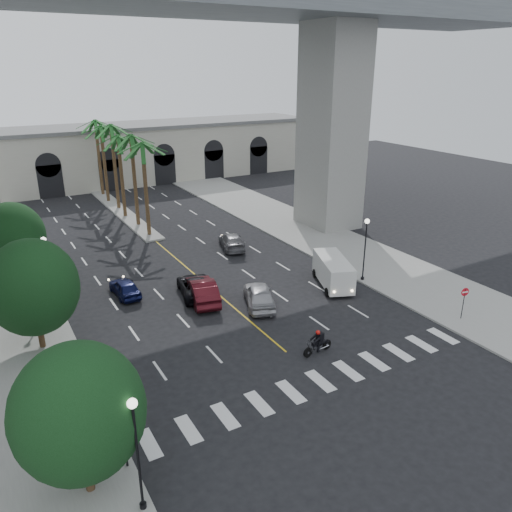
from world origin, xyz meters
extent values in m
plane|color=black|center=(0.00, 0.00, 0.00)|extent=(140.00, 140.00, 0.00)
cube|color=gray|center=(-15.00, 15.00, 0.07)|extent=(8.00, 100.00, 0.15)
cube|color=gray|center=(15.00, 15.00, 0.07)|extent=(8.00, 100.00, 0.15)
cube|color=gray|center=(0.00, 38.00, 0.10)|extent=(2.00, 24.00, 0.20)
cube|color=beige|center=(0.00, 55.00, 4.00)|extent=(70.00, 10.00, 8.00)
cube|color=slate|center=(0.00, 55.00, 8.25)|extent=(71.00, 10.50, 0.50)
cube|color=gray|center=(18.50, 22.00, 10.40)|extent=(5.00, 6.00, 20.80)
cylinder|color=#47331E|center=(0.00, 28.00, 4.75)|extent=(0.40, 0.40, 9.50)
cylinder|color=#47331E|center=(0.10, 32.00, 4.90)|extent=(0.40, 0.40, 9.80)
cylinder|color=#47331E|center=(-0.20, 36.00, 4.65)|extent=(0.40, 0.40, 9.30)
cylinder|color=#47331E|center=(0.15, 40.00, 5.05)|extent=(0.40, 0.40, 10.10)
cylinder|color=#47331E|center=(-0.10, 44.00, 4.80)|extent=(0.40, 0.40, 9.60)
cylinder|color=#47331E|center=(0.20, 48.00, 4.95)|extent=(0.40, 0.40, 9.90)
cylinder|color=#382616|center=(-13.00, -3.00, 1.17)|extent=(0.36, 0.36, 2.34)
ellipsoid|color=black|center=(-13.00, -3.00, 4.03)|extent=(5.20, 5.20, 5.72)
cylinder|color=#382616|center=(-13.00, 10.00, 1.22)|extent=(0.36, 0.36, 2.45)
ellipsoid|color=black|center=(-13.00, 10.00, 4.22)|extent=(5.44, 5.44, 5.98)
cylinder|color=#382616|center=(-13.00, 22.00, 1.13)|extent=(0.36, 0.36, 2.27)
ellipsoid|color=black|center=(-13.00, 22.00, 3.91)|extent=(5.04, 5.04, 5.54)
cylinder|color=black|center=(-11.40, -5.00, 0.18)|extent=(0.28, 0.28, 0.36)
cylinder|color=black|center=(-11.40, -5.00, 2.60)|extent=(0.11, 0.11, 5.00)
sphere|color=white|center=(-11.40, -5.00, 5.15)|extent=(0.40, 0.40, 0.40)
cylinder|color=black|center=(-11.40, 16.00, 0.18)|extent=(0.28, 0.28, 0.36)
cylinder|color=black|center=(-11.40, 16.00, 2.60)|extent=(0.11, 0.11, 5.00)
sphere|color=white|center=(-11.40, 16.00, 5.15)|extent=(0.40, 0.40, 0.40)
cylinder|color=black|center=(11.40, 8.00, 0.18)|extent=(0.28, 0.28, 0.36)
cylinder|color=black|center=(11.40, 8.00, 2.60)|extent=(0.11, 0.11, 5.00)
sphere|color=white|center=(11.40, 8.00, 5.15)|extent=(0.40, 0.40, 0.40)
cylinder|color=black|center=(-11.30, -2.50, 1.75)|extent=(0.10, 0.10, 3.50)
cube|color=black|center=(-11.30, -2.50, 3.25)|extent=(0.25, 0.18, 0.80)
cylinder|color=black|center=(-11.30, 1.50, 1.75)|extent=(0.10, 0.10, 3.50)
cube|color=black|center=(-11.30, 1.50, 3.25)|extent=(0.25, 0.18, 0.80)
cylinder|color=black|center=(0.82, 0.87, 0.33)|extent=(0.66, 0.18, 0.65)
cylinder|color=black|center=(2.37, 1.04, 0.33)|extent=(0.66, 0.18, 0.65)
cube|color=silver|center=(1.65, 0.96, 0.41)|extent=(0.46, 0.35, 0.28)
cube|color=black|center=(1.49, 0.94, 0.72)|extent=(0.62, 0.30, 0.22)
cube|color=black|center=(1.97, 1.00, 0.67)|extent=(0.51, 0.31, 0.13)
cylinder|color=black|center=(1.05, 0.90, 0.96)|extent=(0.10, 0.60, 0.03)
cube|color=black|center=(1.72, 0.97, 1.09)|extent=(0.33, 0.44, 0.56)
cube|color=black|center=(1.90, 0.99, 1.14)|extent=(0.19, 0.34, 0.41)
sphere|color=red|center=(1.57, 0.95, 1.46)|extent=(0.28, 0.28, 0.28)
imported|color=#A9A9AD|center=(1.79, 8.40, 0.83)|extent=(3.62, 5.24, 1.66)
imported|color=#420D13|center=(-1.50, 11.21, 0.86)|extent=(2.96, 5.51, 1.72)
imported|color=black|center=(-1.50, 12.47, 0.71)|extent=(3.36, 5.51, 1.43)
imported|color=slate|center=(5.75, 20.44, 0.72)|extent=(3.38, 5.34, 1.44)
imported|color=#0D123D|center=(-6.29, 15.04, 0.68)|extent=(1.76, 4.04, 1.36)
cube|color=silver|center=(8.70, 8.52, 1.30)|extent=(3.84, 5.74, 2.00)
cube|color=black|center=(7.76, 6.16, 1.55)|extent=(1.81, 0.91, 0.85)
cylinder|color=black|center=(7.12, 7.11, 0.35)|extent=(0.52, 0.75, 0.70)
cylinder|color=black|center=(8.88, 6.41, 0.35)|extent=(0.52, 0.75, 0.70)
cylinder|color=black|center=(8.52, 10.63, 0.35)|extent=(0.52, 0.75, 0.70)
cylinder|color=black|center=(10.28, 9.93, 0.35)|extent=(0.52, 0.75, 0.70)
imported|color=black|center=(-11.50, 2.28, 0.96)|extent=(0.61, 0.41, 1.62)
cylinder|color=black|center=(12.79, -0.62, 1.21)|extent=(0.06, 0.06, 2.43)
cylinder|color=#B50C1A|center=(12.79, -0.62, 2.18)|extent=(0.60, 0.16, 0.61)
cube|color=silver|center=(12.79, -0.62, 2.18)|extent=(0.46, 0.12, 0.10)
camera|label=1|loc=(-14.98, -20.22, 16.61)|focal=35.00mm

